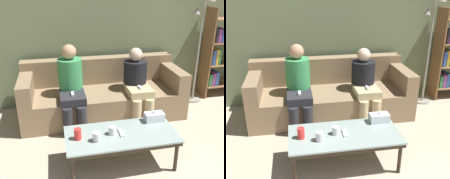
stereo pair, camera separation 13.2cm
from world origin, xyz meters
The scene contains 12 objects.
wall_back centered at (0.00, 4.13, 1.30)m, with size 12.00×0.06×2.60m.
couch centered at (0.00, 3.62, 0.30)m, with size 2.34×0.88×0.81m.
coffee_table centered at (-0.03, 2.36, 0.35)m, with size 1.18×0.57×0.39m.
cup_near_left centered at (-0.49, 2.35, 0.45)m, with size 0.07×0.07×0.12m.
cup_near_right centered at (-0.13, 2.36, 0.44)m, with size 0.07×0.07×0.09m.
cup_far_center centered at (-0.31, 2.27, 0.44)m, with size 0.08×0.08×0.10m.
tissue_box centered at (0.41, 2.54, 0.45)m, with size 0.22×0.12×0.13m.
game_remote centered at (-0.03, 2.36, 0.40)m, with size 0.04×0.15×0.02m.
bookshelf centered at (2.16, 3.90, 0.74)m, with size 0.87×0.32×1.52m.
standing_lamp centered at (1.61, 3.76, 1.07)m, with size 0.31×0.26×1.74m.
seated_person_left_end centered at (-0.47, 3.41, 0.59)m, with size 0.33×0.68×1.12m.
seated_person_mid_left centered at (0.47, 3.41, 0.55)m, with size 0.34×0.65×1.02m.
Camera 1 is at (-0.65, 0.05, 1.89)m, focal length 42.00 mm.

